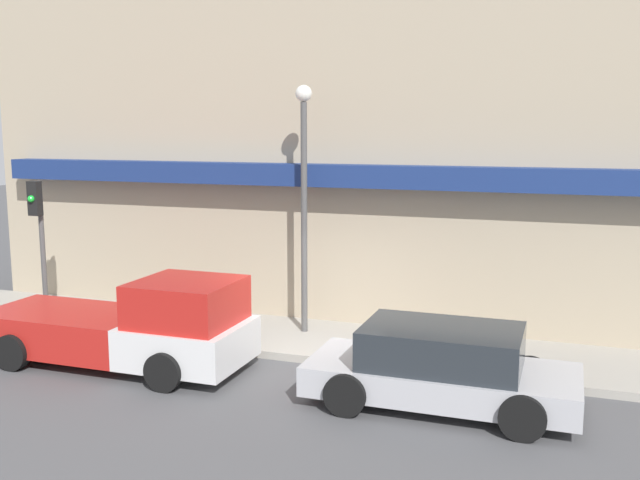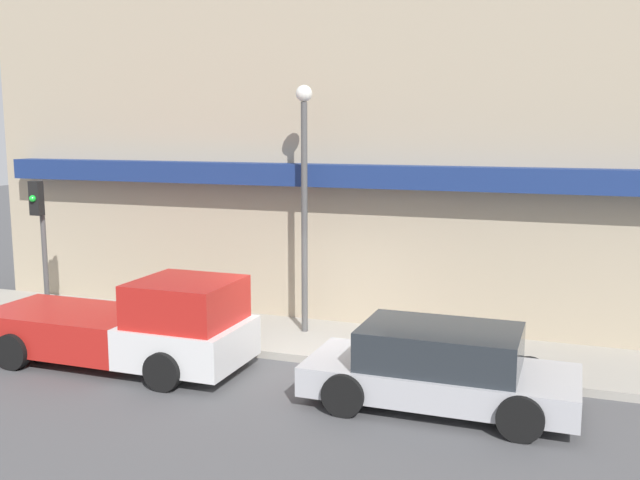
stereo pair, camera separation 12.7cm
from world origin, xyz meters
TOP-DOWN VIEW (x-y plane):
  - ground_plane at (0.00, 0.00)m, footprint 80.00×80.00m
  - sidewalk at (0.00, 1.34)m, footprint 36.00×2.69m
  - building at (0.01, 4.17)m, footprint 19.80×3.80m
  - pickup_truck at (-3.25, -1.30)m, footprint 5.49×2.16m
  - parked_car at (2.87, -1.30)m, footprint 4.53×2.10m
  - fire_hydrant at (1.20, 0.55)m, footprint 0.16×0.16m
  - street_lamp at (-0.73, 1.67)m, footprint 0.36×0.36m
  - traffic_light at (-6.95, 0.50)m, footprint 0.28×0.42m

SIDE VIEW (x-z plane):
  - ground_plane at x=0.00m, z-range 0.00..0.00m
  - sidewalk at x=0.00m, z-range 0.00..0.16m
  - fire_hydrant at x=1.20m, z-range 0.16..0.82m
  - parked_car at x=2.87m, z-range -0.01..1.38m
  - pickup_truck at x=-3.25m, z-range -0.11..1.72m
  - traffic_light at x=-6.95m, z-range 0.80..4.12m
  - street_lamp at x=-0.73m, z-range 0.85..6.30m
  - building at x=0.01m, z-range -0.01..10.06m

